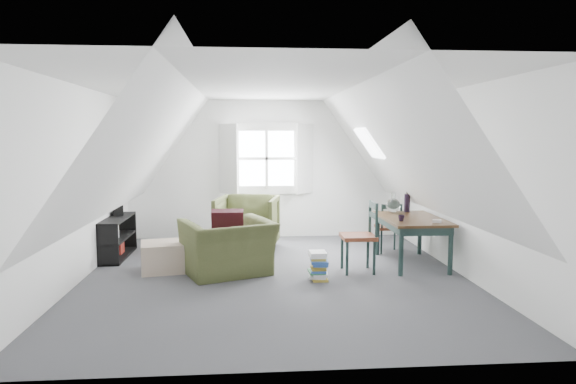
{
  "coord_description": "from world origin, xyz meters",
  "views": [
    {
      "loc": [
        -0.36,
        -6.62,
        1.85
      ],
      "look_at": [
        0.22,
        0.6,
        1.06
      ],
      "focal_mm": 32.0,
      "sensor_mm": 36.0,
      "label": 1
    }
  ],
  "objects": [
    {
      "name": "slope_left",
      "position": [
        -1.55,
        0.0,
        1.78
      ],
      "size": [
        3.19,
        5.5,
        4.48
      ],
      "primitive_type": "plane",
      "rotation": [
        0.0,
        2.19,
        0.0
      ],
      "color": "white",
      "rests_on": "wall_left"
    },
    {
      "name": "wall_back",
      "position": [
        0.0,
        2.75,
        1.25
      ],
      "size": [
        5.0,
        0.0,
        5.0
      ],
      "primitive_type": "plane",
      "rotation": [
        1.57,
        0.0,
        0.0
      ],
      "color": "white",
      "rests_on": "ground"
    },
    {
      "name": "vase_twigs",
      "position": [
        2.11,
        1.08,
        0.84
      ],
      "size": [
        0.09,
        0.1,
        0.69
      ],
      "rotation": [
        0.0,
        0.0,
        -0.08
      ],
      "color": "black",
      "rests_on": "dining_table"
    },
    {
      "name": "armchair_far",
      "position": [
        -0.36,
        1.66,
        0.0
      ],
      "size": [
        1.12,
        1.14,
        0.89
      ],
      "primitive_type": "imported",
      "rotation": [
        0.0,
        0.0,
        -0.19
      ],
      "color": "#414824",
      "rests_on": "floor"
    },
    {
      "name": "paper_box",
      "position": [
        2.21,
        0.08,
        0.71
      ],
      "size": [
        0.14,
        0.11,
        0.04
      ],
      "primitive_type": "cube",
      "rotation": [
        0.0,
        0.0,
        -0.36
      ],
      "color": "white",
      "rests_on": "dining_table"
    },
    {
      "name": "floor",
      "position": [
        0.0,
        0.0,
        0.0
      ],
      "size": [
        5.5,
        5.5,
        0.0
      ],
      "primitive_type": "plane",
      "color": "#45454A",
      "rests_on": "ground"
    },
    {
      "name": "wall_front",
      "position": [
        0.0,
        -2.75,
        1.25
      ],
      "size": [
        5.0,
        0.0,
        5.0
      ],
      "primitive_type": "plane",
      "rotation": [
        -1.57,
        0.0,
        0.0
      ],
      "color": "white",
      "rests_on": "ground"
    },
    {
      "name": "demijohn",
      "position": [
        1.86,
        0.98,
        0.81
      ],
      "size": [
        0.21,
        0.21,
        0.3
      ],
      "rotation": [
        0.0,
        0.0,
        -0.04
      ],
      "color": "silver",
      "rests_on": "dining_table"
    },
    {
      "name": "ceiling",
      "position": [
        0.0,
        0.0,
        2.5
      ],
      "size": [
        5.5,
        5.5,
        0.0
      ],
      "primitive_type": "plane",
      "rotation": [
        3.14,
        0.0,
        0.0
      ],
      "color": "white",
      "rests_on": "wall_back"
    },
    {
      "name": "slope_right",
      "position": [
        1.55,
        0.0,
        1.78
      ],
      "size": [
        3.19,
        5.5,
        4.48
      ],
      "primitive_type": "plane",
      "rotation": [
        0.0,
        -2.19,
        0.0
      ],
      "color": "white",
      "rests_on": "wall_right"
    },
    {
      "name": "media_shelf",
      "position": [
        -2.4,
        1.29,
        0.28
      ],
      "size": [
        0.4,
        1.2,
        0.62
      ],
      "rotation": [
        0.0,
        0.0,
        -0.07
      ],
      "color": "black",
      "rests_on": "floor"
    },
    {
      "name": "skylight",
      "position": [
        1.55,
        1.3,
        1.75
      ],
      "size": [
        0.35,
        0.75,
        0.47
      ],
      "primitive_type": "cube",
      "rotation": [
        0.0,
        0.95,
        0.0
      ],
      "color": "white",
      "rests_on": "slope_right"
    },
    {
      "name": "ottoman",
      "position": [
        -1.52,
        0.45,
        0.2
      ],
      "size": [
        0.69,
        0.69,
        0.39
      ],
      "primitive_type": "cube",
      "rotation": [
        0.0,
        0.0,
        0.19
      ],
      "color": "tan",
      "rests_on": "floor"
    },
    {
      "name": "throw_pillow",
      "position": [
        -0.63,
        0.35,
        0.65
      ],
      "size": [
        0.44,
        0.26,
        0.45
      ],
      "primitive_type": "cube",
      "rotation": [
        0.31,
        0.0,
        -0.02
      ],
      "color": "#380F17",
      "rests_on": "armchair_near"
    },
    {
      "name": "dining_chair_far",
      "position": [
        1.9,
        1.3,
        0.42
      ],
      "size": [
        0.37,
        0.37,
        0.8
      ],
      "rotation": [
        0.0,
        0.0,
        3.16
      ],
      "color": "brown",
      "rests_on": "floor"
    },
    {
      "name": "cup",
      "position": [
        1.76,
        0.23,
        0.69
      ],
      "size": [
        0.1,
        0.1,
        0.08
      ],
      "primitive_type": "imported",
      "rotation": [
        0.0,
        0.0,
        -0.08
      ],
      "color": "black",
      "rests_on": "dining_table"
    },
    {
      "name": "electronics_box",
      "position": [
        -2.4,
        1.58,
        0.69
      ],
      "size": [
        0.21,
        0.26,
        0.18
      ],
      "primitive_type": "cube",
      "rotation": [
        0.0,
        0.0,
        0.26
      ],
      "color": "black",
      "rests_on": "media_shelf"
    },
    {
      "name": "armchair_near",
      "position": [
        -0.63,
        0.2,
        0.0
      ],
      "size": [
        1.41,
        1.33,
        0.73
      ],
      "primitive_type": "imported",
      "rotation": [
        0.0,
        0.0,
        3.52
      ],
      "color": "#414824",
      "rests_on": "floor"
    },
    {
      "name": "magazine_stack",
      "position": [
        0.55,
        -0.18,
        0.18
      ],
      "size": [
        0.28,
        0.33,
        0.37
      ],
      "rotation": [
        0.0,
        0.0,
        -0.21
      ],
      "color": "#B29933",
      "rests_on": "floor"
    },
    {
      "name": "wall_left",
      "position": [
        -2.5,
        0.0,
        1.25
      ],
      "size": [
        0.0,
        5.5,
        5.5
      ],
      "primitive_type": "plane",
      "rotation": [
        1.57,
        0.0,
        1.57
      ],
      "color": "white",
      "rests_on": "ground"
    },
    {
      "name": "dining_table",
      "position": [
        2.01,
        0.53,
        0.6
      ],
      "size": [
        0.82,
        1.37,
        0.69
      ],
      "rotation": [
        0.0,
        0.0,
        -0.04
      ],
      "color": "#331F0E",
      "rests_on": "floor"
    },
    {
      "name": "dining_chair_near",
      "position": [
        1.19,
        0.18,
        0.5
      ],
      "size": [
        0.45,
        0.45,
        0.97
      ],
      "rotation": [
        0.0,
        0.0,
        -1.82
      ],
      "color": "brown",
      "rests_on": "floor"
    },
    {
      "name": "dormer_window",
      "position": [
        0.0,
        2.68,
        1.45
      ],
      "size": [
        1.71,
        0.35,
        1.3
      ],
      "color": "white",
      "rests_on": "wall_back"
    },
    {
      "name": "wall_right",
      "position": [
        2.5,
        0.0,
        1.25
      ],
      "size": [
        0.0,
        5.5,
        5.5
      ],
      "primitive_type": "plane",
      "rotation": [
        1.57,
        0.0,
        -1.57
      ],
      "color": "white",
      "rests_on": "ground"
    }
  ]
}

